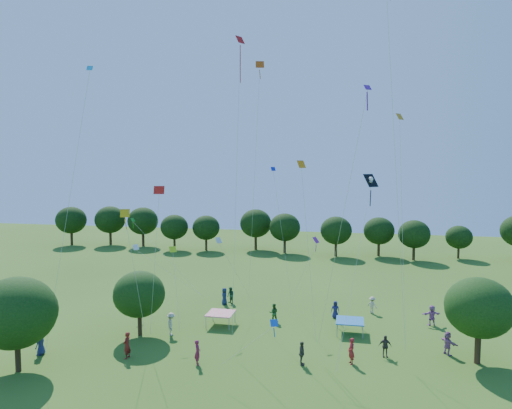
% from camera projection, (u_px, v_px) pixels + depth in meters
% --- Properties ---
extents(near_tree_west, '(5.19, 5.19, 6.29)m').
position_uv_depth(near_tree_west, '(16.00, 313.00, 29.80)').
color(near_tree_west, '#422B19').
rests_on(near_tree_west, ground).
extents(near_tree_north, '(4.10, 4.10, 5.22)m').
position_uv_depth(near_tree_north, '(139.00, 294.00, 36.32)').
color(near_tree_north, '#422B19').
rests_on(near_tree_north, ground).
extents(near_tree_east, '(4.54, 4.54, 5.97)m').
position_uv_depth(near_tree_east, '(479.00, 308.00, 31.03)').
color(near_tree_east, '#422B19').
rests_on(near_tree_east, ground).
extents(treeline, '(88.01, 8.77, 6.77)m').
position_uv_depth(treeline, '(298.00, 227.00, 71.39)').
color(treeline, '#422B19').
rests_on(treeline, ground).
extents(tent_red_stripe, '(2.20, 2.20, 1.10)m').
position_uv_depth(tent_red_stripe, '(221.00, 313.00, 38.81)').
color(tent_red_stripe, red).
rests_on(tent_red_stripe, ground).
extents(tent_blue, '(2.20, 2.20, 1.10)m').
position_uv_depth(tent_blue, '(350.00, 321.00, 36.90)').
color(tent_blue, '#1A61AE').
rests_on(tent_blue, ground).
extents(crowd_person_0, '(0.72, 0.93, 1.66)m').
position_uv_depth(crowd_person_0, '(224.00, 296.00, 44.73)').
color(crowd_person_0, navy).
rests_on(crowd_person_0, ground).
extents(crowd_person_1, '(0.49, 0.73, 1.89)m').
position_uv_depth(crowd_person_1, '(127.00, 345.00, 32.09)').
color(crowd_person_1, maroon).
rests_on(crowd_person_1, ground).
extents(crowd_person_2, '(0.90, 0.86, 1.64)m').
position_uv_depth(crowd_person_2, '(231.00, 295.00, 45.08)').
color(crowd_person_2, '#245535').
rests_on(crowd_person_2, ground).
extents(crowd_person_3, '(1.08, 0.96, 1.54)m').
position_uv_depth(crowd_person_3, '(372.00, 305.00, 42.08)').
color(crowd_person_3, beige).
rests_on(crowd_person_3, ground).
extents(crowd_person_4, '(0.95, 0.51, 1.56)m').
position_uv_depth(crowd_person_4, '(385.00, 346.00, 32.35)').
color(crowd_person_4, '#413934').
rests_on(crowd_person_4, ground).
extents(crowd_person_5, '(1.74, 1.05, 1.76)m').
position_uv_depth(crowd_person_5, '(432.00, 315.00, 38.81)').
color(crowd_person_5, '#AD66AF').
rests_on(crowd_person_5, ground).
extents(crowd_person_6, '(0.48, 0.87, 1.73)m').
position_uv_depth(crowd_person_6, '(40.00, 343.00, 32.72)').
color(crowd_person_6, navy).
rests_on(crowd_person_6, ground).
extents(crowd_person_7, '(0.66, 0.76, 1.71)m').
position_uv_depth(crowd_person_7, '(198.00, 352.00, 31.09)').
color(crowd_person_7, maroon).
rests_on(crowd_person_7, ground).
extents(crowd_person_8, '(0.86, 0.57, 1.62)m').
position_uv_depth(crowd_person_8, '(274.00, 313.00, 39.69)').
color(crowd_person_8, '#255625').
rests_on(crowd_person_8, ground).
extents(crowd_person_9, '(0.94, 1.31, 1.83)m').
position_uv_depth(crowd_person_9, '(171.00, 324.00, 36.52)').
color(crowd_person_9, '#C1B99A').
rests_on(crowd_person_9, ground).
extents(crowd_person_10, '(0.47, 0.98, 1.64)m').
position_uv_depth(crowd_person_10, '(302.00, 353.00, 30.98)').
color(crowd_person_10, '#484139').
rests_on(crowd_person_10, ground).
extents(crowd_person_11, '(1.29, 1.64, 1.69)m').
position_uv_depth(crowd_person_11, '(448.00, 343.00, 32.75)').
color(crowd_person_11, '#A962A0').
rests_on(crowd_person_11, ground).
extents(crowd_person_12, '(0.82, 0.52, 1.55)m').
position_uv_depth(crowd_person_12, '(335.00, 310.00, 40.68)').
color(crowd_person_12, navy).
rests_on(crowd_person_12, ground).
extents(crowd_person_13, '(0.64, 0.78, 1.79)m').
position_uv_depth(crowd_person_13, '(351.00, 351.00, 31.18)').
color(crowd_person_13, maroon).
rests_on(crowd_person_13, ground).
extents(pirate_kite, '(2.69, 7.54, 11.67)m').
position_uv_depth(pirate_kite, '(370.00, 184.00, 32.40)').
color(pirate_kite, black).
extents(red_high_kite, '(1.29, 7.02, 23.02)m').
position_uv_depth(red_high_kite, '(239.00, 88.00, 36.95)').
color(red_high_kite, red).
extents(small_kite_0, '(1.90, 1.72, 10.89)m').
position_uv_depth(small_kite_0, '(158.00, 210.00, 30.97)').
color(small_kite_0, red).
extents(small_kite_1, '(1.57, 1.42, 12.63)m').
position_uv_depth(small_kite_1, '(304.00, 196.00, 31.93)').
color(small_kite_1, orange).
extents(small_kite_2, '(0.70, 3.69, 15.98)m').
position_uv_depth(small_kite_2, '(401.00, 168.00, 31.90)').
color(small_kite_2, orange).
extents(small_kite_3, '(2.38, 6.77, 20.84)m').
position_uv_depth(small_kite_3, '(395.00, 146.00, 25.58)').
color(small_kite_3, '#29951B').
extents(small_kite_4, '(2.37, 2.54, 12.20)m').
position_uv_depth(small_kite_4, '(278.00, 202.00, 43.15)').
color(small_kite_4, '#1222BD').
extents(small_kite_5, '(2.35, 2.50, 5.54)m').
position_uv_depth(small_kite_5, '(314.00, 245.00, 43.20)').
color(small_kite_5, '#8D1783').
extents(small_kite_6, '(2.29, 3.92, 6.20)m').
position_uv_depth(small_kite_6, '(223.00, 249.00, 39.25)').
color(small_kite_6, silver).
extents(small_kite_7, '(2.51, 2.75, 19.07)m').
position_uv_depth(small_kite_7, '(76.00, 160.00, 30.86)').
color(small_kite_7, '#0E9AD6').
extents(small_kite_8, '(1.53, 0.64, 21.40)m').
position_uv_depth(small_kite_8, '(258.00, 111.00, 40.02)').
color(small_kite_8, '#B8440A').
extents(small_kite_9, '(1.50, 0.84, 9.22)m').
position_uv_depth(small_kite_9, '(128.00, 229.00, 32.10)').
color(small_kite_9, '#D5A10B').
extents(small_kite_10, '(2.43, 4.35, 5.61)m').
position_uv_depth(small_kite_10, '(174.00, 260.00, 37.12)').
color(small_kite_10, '#ADDA13').
extents(small_kite_11, '(8.55, 3.14, 6.91)m').
position_uv_depth(small_kite_11, '(147.00, 236.00, 46.35)').
color(small_kite_11, '#167A18').
extents(small_kite_12, '(3.72, 1.40, 3.43)m').
position_uv_depth(small_kite_12, '(267.00, 330.00, 26.35)').
color(small_kite_12, blue).
extents(small_kite_13, '(2.98, 7.05, 16.34)m').
position_uv_depth(small_kite_13, '(349.00, 186.00, 25.80)').
color(small_kite_13, '#631A9C').
extents(small_kite_14, '(6.51, 1.20, 4.82)m').
position_uv_depth(small_kite_14, '(145.00, 254.00, 43.43)').
color(small_kite_14, white).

